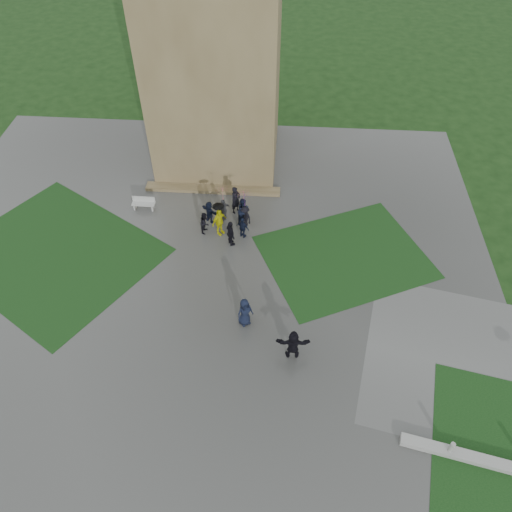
# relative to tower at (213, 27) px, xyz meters

# --- Properties ---
(ground) EXTENTS (120.00, 120.00, 0.00)m
(ground) POSITION_rel_tower_xyz_m (0.00, -15.00, -9.00)
(ground) COLOR black
(plaza) EXTENTS (34.00, 34.00, 0.02)m
(plaza) POSITION_rel_tower_xyz_m (0.00, -13.00, -8.99)
(plaza) COLOR #393936
(plaza) RESTS_ON ground
(lawn_inset_left) EXTENTS (14.10, 13.46, 0.01)m
(lawn_inset_left) POSITION_rel_tower_xyz_m (-8.50, -11.00, -8.97)
(lawn_inset_left) COLOR black
(lawn_inset_left) RESTS_ON plaza
(lawn_inset_right) EXTENTS (11.12, 10.15, 0.01)m
(lawn_inset_right) POSITION_rel_tower_xyz_m (8.50, -10.00, -8.97)
(lawn_inset_right) COLOR black
(lawn_inset_right) RESTS_ON plaza
(tower) EXTENTS (8.00, 8.00, 18.00)m
(tower) POSITION_rel_tower_xyz_m (0.00, 0.00, 0.00)
(tower) COLOR brown
(tower) RESTS_ON ground
(tower_plinth) EXTENTS (9.00, 0.80, 0.22)m
(tower_plinth) POSITION_rel_tower_xyz_m (0.00, -4.40, -8.87)
(tower_plinth) COLOR brown
(tower_plinth) RESTS_ON plaza
(bench) EXTENTS (1.47, 0.48, 0.85)m
(bench) POSITION_rel_tower_xyz_m (-4.16, -6.55, -8.54)
(bench) COLOR #AAAAA6
(bench) RESTS_ON plaza
(visitor_cluster) EXTENTS (3.46, 3.99, 2.53)m
(visitor_cluster) POSITION_rel_tower_xyz_m (1.57, -7.86, -7.78)
(visitor_cluster) COLOR black
(visitor_cluster) RESTS_ON plaza
(pedestrian_mid) EXTENTS (1.05, 0.99, 1.78)m
(pedestrian_mid) POSITION_rel_tower_xyz_m (3.09, -15.13, -8.09)
(pedestrian_mid) COLOR black
(pedestrian_mid) RESTS_ON plaza
(pedestrian_near) EXTENTS (1.69, 0.67, 1.80)m
(pedestrian_near) POSITION_rel_tower_xyz_m (5.57, -16.93, -8.08)
(pedestrian_near) COLOR black
(pedestrian_near) RESTS_ON plaza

